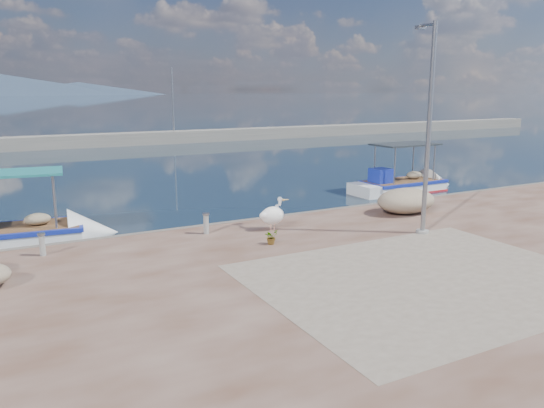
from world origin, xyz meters
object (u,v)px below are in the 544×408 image
Objects in this scene: boat_right at (402,187)px; bollard_near at (206,223)px; pelican at (273,215)px; lamp_post at (428,137)px; boat_left at (14,238)px.

bollard_near is at bearing -160.94° from boat_right.
boat_right is 12.03m from pelican.
lamp_post is 9.57× the size of bollard_near.
bollard_near is at bearing 159.24° from pelican.
bollard_near is at bearing -25.47° from boat_left.
boat_left is 0.92× the size of lamp_post.
boat_right is (18.87, 1.11, 0.00)m from boat_left.
boat_right is at bearing 9.83° from boat_left.
pelican is 1.64× the size of bollard_near.
boat_left is 8.80× the size of bollard_near.
pelican is at bearing -14.98° from bollard_near.
boat_right is 5.24× the size of pelican.
pelican is 2.36m from bollard_near.
boat_left is at bearing 148.07° from bollard_near.
boat_right reaches higher than bollard_near.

